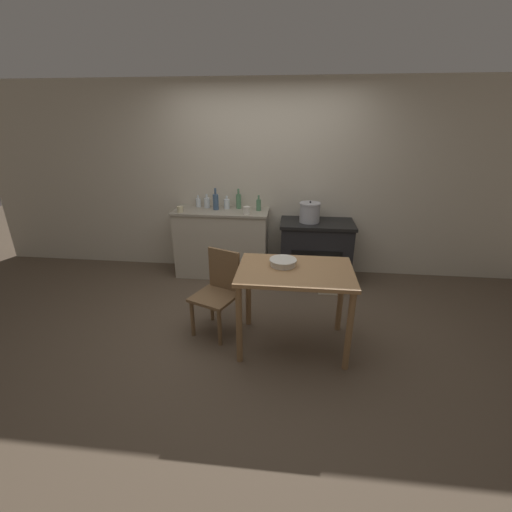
{
  "coord_description": "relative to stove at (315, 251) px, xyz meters",
  "views": [
    {
      "loc": [
        0.41,
        -3.09,
        2.06
      ],
      "look_at": [
        0.0,
        0.52,
        0.6
      ],
      "focal_mm": 24.0,
      "sensor_mm": 36.0,
      "label": 1
    }
  ],
  "objects": [
    {
      "name": "work_table",
      "position": [
        -0.28,
        -1.54,
        0.27
      ],
      "size": [
        1.04,
        0.71,
        0.8
      ],
      "color": "#997047",
      "rests_on": "ground_plane"
    },
    {
      "name": "stock_pot",
      "position": [
        -0.11,
        -0.01,
        0.53
      ],
      "size": [
        0.27,
        0.27,
        0.28
      ],
      "color": "#A8A8AD",
      "rests_on": "stove"
    },
    {
      "name": "chair",
      "position": [
        -1.04,
        -1.36,
        0.04
      ],
      "size": [
        0.52,
        0.52,
        0.85
      ],
      "rotation": [
        0.0,
        0.0,
        -0.39
      ],
      "color": "brown",
      "rests_on": "ground_plane"
    },
    {
      "name": "flour_sack",
      "position": [
        0.16,
        -0.4,
        -0.22
      ],
      "size": [
        0.24,
        0.17,
        0.37
      ],
      "primitive_type": "cube",
      "color": "beige",
      "rests_on": "ground_plane"
    },
    {
      "name": "wall_back",
      "position": [
        -0.72,
        0.3,
        0.87
      ],
      "size": [
        8.0,
        0.07,
        2.55
      ],
      "color": "beige",
      "rests_on": "ground_plane"
    },
    {
      "name": "cup_right",
      "position": [
        -0.91,
        -0.14,
        0.56
      ],
      "size": [
        0.09,
        0.09,
        0.1
      ],
      "primitive_type": "cylinder",
      "color": "silver",
      "rests_on": "counter_cabinet"
    },
    {
      "name": "bottle_center_left",
      "position": [
        -1.06,
        0.15,
        0.62
      ],
      "size": [
        0.07,
        0.07,
        0.27
      ],
      "color": "#517F5B",
      "rests_on": "counter_cabinet"
    },
    {
      "name": "mixing_bowl_large",
      "position": [
        -0.39,
        -1.46,
        0.43
      ],
      "size": [
        0.25,
        0.25,
        0.06
      ],
      "color": "silver",
      "rests_on": "work_table"
    },
    {
      "name": "bottle_center",
      "position": [
        -1.5,
        0.15,
        0.59
      ],
      "size": [
        0.08,
        0.08,
        0.19
      ],
      "color": "silver",
      "rests_on": "counter_cabinet"
    },
    {
      "name": "bottle_center_right",
      "position": [
        -1.63,
        0.18,
        0.58
      ],
      "size": [
        0.07,
        0.07,
        0.16
      ],
      "color": "silver",
      "rests_on": "counter_cabinet"
    },
    {
      "name": "cup_mid_right",
      "position": [
        -1.79,
        -0.14,
        0.55
      ],
      "size": [
        0.08,
        0.08,
        0.08
      ],
      "primitive_type": "cylinder",
      "color": "beige",
      "rests_on": "counter_cabinet"
    },
    {
      "name": "stove",
      "position": [
        0.0,
        0.0,
        0.0
      ],
      "size": [
        0.96,
        0.58,
        0.81
      ],
      "color": "black",
      "rests_on": "ground_plane"
    },
    {
      "name": "ground_plane",
      "position": [
        -0.72,
        -1.28,
        -0.41
      ],
      "size": [
        14.0,
        14.0,
        0.0
      ],
      "primitive_type": "plane",
      "color": "brown"
    },
    {
      "name": "bottle_far_left",
      "position": [
        -1.22,
        0.12,
        0.58
      ],
      "size": [
        0.08,
        0.08,
        0.18
      ],
      "color": "silver",
      "rests_on": "counter_cabinet"
    },
    {
      "name": "bottle_mid_left",
      "position": [
        -1.36,
        0.06,
        0.63
      ],
      "size": [
        0.08,
        0.08,
        0.29
      ],
      "color": "#3D5675",
      "rests_on": "counter_cabinet"
    },
    {
      "name": "bottle_left",
      "position": [
        -0.78,
        0.07,
        0.59
      ],
      "size": [
        0.06,
        0.06,
        0.2
      ],
      "color": "#517F5B",
      "rests_on": "counter_cabinet"
    },
    {
      "name": "counter_cabinet",
      "position": [
        -1.28,
        0.02,
        0.06
      ],
      "size": [
        1.27,
        0.53,
        0.92
      ],
      "color": "#B2A893",
      "rests_on": "ground_plane"
    }
  ]
}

